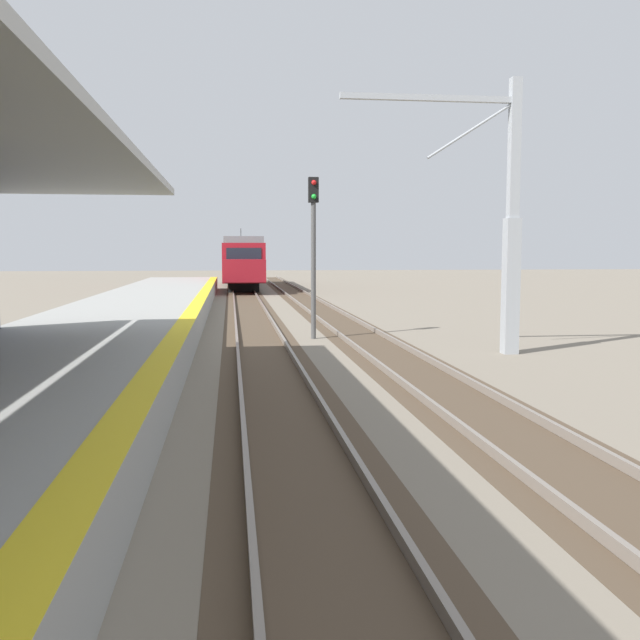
{
  "coord_description": "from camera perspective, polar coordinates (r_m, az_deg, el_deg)",
  "views": [
    {
      "loc": [
        1.01,
        0.71,
        2.83
      ],
      "look_at": [
        1.95,
        8.28,
        2.1
      ],
      "focal_mm": 40.18,
      "sensor_mm": 36.0,
      "label": 1
    }
  ],
  "objects": [
    {
      "name": "rail_signal_post",
      "position": [
        23.17,
        -0.53,
        6.36
      ],
      "size": [
        0.32,
        0.34,
        5.2
      ],
      "color": "#4C4C4C",
      "rests_on": "ground"
    },
    {
      "name": "approaching_train",
      "position": [
        56.5,
        -6.24,
        4.77
      ],
      "size": [
        2.93,
        19.6,
        4.76
      ],
      "color": "maroon",
      "rests_on": "ground"
    },
    {
      "name": "track_pair_nearest_platform",
      "position": [
        19.51,
        -4.43,
        -2.75
      ],
      "size": [
        2.34,
        120.0,
        0.16
      ],
      "color": "#4C3D2D",
      "rests_on": "ground"
    },
    {
      "name": "station_platform",
      "position": [
        15.87,
        -19.84,
        -3.49
      ],
      "size": [
        5.0,
        80.0,
        0.91
      ],
      "color": "#999993",
      "rests_on": "ground"
    },
    {
      "name": "track_pair_middle",
      "position": [
        19.96,
        5.37,
        -2.57
      ],
      "size": [
        2.34,
        120.0,
        0.16
      ],
      "color": "#4C3D2D",
      "rests_on": "ground"
    },
    {
      "name": "catenary_pylon_far_side",
      "position": [
        20.36,
        14.28,
        7.47
      ],
      "size": [
        5.0,
        0.4,
        7.5
      ],
      "color": "#9EA3A8",
      "rests_on": "ground"
    }
  ]
}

